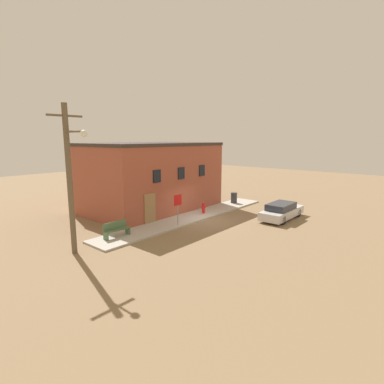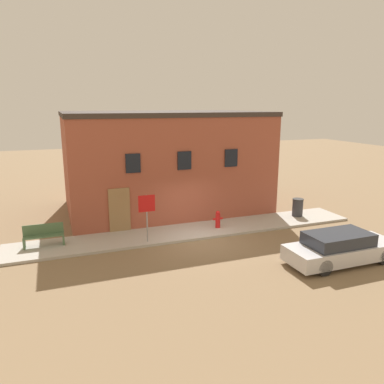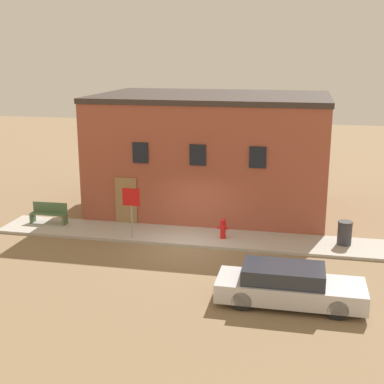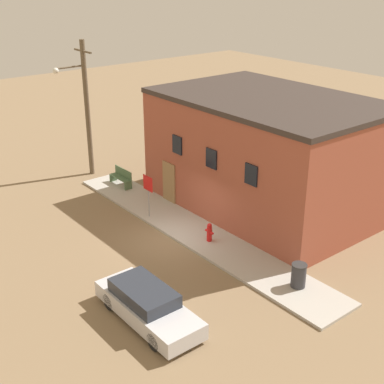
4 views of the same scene
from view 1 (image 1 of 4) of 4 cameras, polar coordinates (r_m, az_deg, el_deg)
ground_plane at (r=22.26m, az=2.22°, el=-5.41°), size 80.00×80.00×0.00m
sidewalk at (r=22.94m, az=-0.01°, el=-4.78°), size 16.82×2.27×0.12m
brick_building at (r=25.70m, az=-8.01°, el=3.00°), size 10.98×7.30×5.63m
fire_hydrant at (r=23.77m, az=2.22°, el=-3.06°), size 0.49×0.23×0.85m
stop_sign at (r=20.36m, az=-2.72°, el=-2.24°), size 0.73×0.06×2.11m
bench at (r=18.74m, az=-14.22°, el=-6.92°), size 1.64×0.44×0.93m
trash_bin at (r=27.79m, az=7.99°, el=-1.09°), size 0.59×0.59×0.95m
utility_pole at (r=16.26m, az=-22.18°, el=2.81°), size 1.80×1.95×7.68m
parked_car at (r=23.50m, az=16.71°, el=-3.49°), size 4.52×1.62×1.23m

